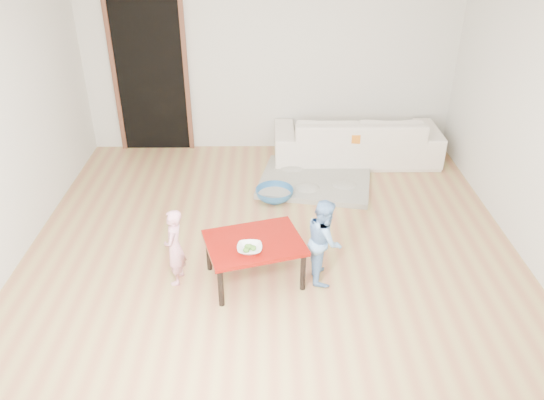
{
  "coord_description": "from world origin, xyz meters",
  "views": [
    {
      "loc": [
        -0.05,
        -4.53,
        3.14
      ],
      "look_at": [
        0.0,
        -0.2,
        0.65
      ],
      "focal_mm": 35.0,
      "sensor_mm": 36.0,
      "label": 1
    }
  ],
  "objects_px": {
    "red_table": "(255,260)",
    "child_blue": "(324,240)",
    "child_pink": "(174,247)",
    "bowl": "(250,249)",
    "basin": "(274,194)",
    "sofa": "(356,138)"
  },
  "relations": [
    {
      "from": "bowl",
      "to": "child_pink",
      "type": "bearing_deg",
      "value": 168.54
    },
    {
      "from": "sofa",
      "to": "basin",
      "type": "xyz_separation_m",
      "value": [
        -1.12,
        -1.11,
        -0.25
      ]
    },
    {
      "from": "child_pink",
      "to": "child_blue",
      "type": "bearing_deg",
      "value": 96.99
    },
    {
      "from": "red_table",
      "to": "basin",
      "type": "height_order",
      "value": "red_table"
    },
    {
      "from": "bowl",
      "to": "basin",
      "type": "bearing_deg",
      "value": 81.67
    },
    {
      "from": "sofa",
      "to": "red_table",
      "type": "height_order",
      "value": "sofa"
    },
    {
      "from": "red_table",
      "to": "bowl",
      "type": "distance_m",
      "value": 0.29
    },
    {
      "from": "red_table",
      "to": "child_blue",
      "type": "xyz_separation_m",
      "value": [
        0.64,
        0.03,
        0.2
      ]
    },
    {
      "from": "child_pink",
      "to": "red_table",
      "type": "bearing_deg",
      "value": 96.45
    },
    {
      "from": "child_pink",
      "to": "basin",
      "type": "relative_size",
      "value": 1.68
    },
    {
      "from": "red_table",
      "to": "basin",
      "type": "bearing_deg",
      "value": 82.17
    },
    {
      "from": "child_blue",
      "to": "bowl",
      "type": "bearing_deg",
      "value": 104.73
    },
    {
      "from": "child_pink",
      "to": "child_blue",
      "type": "distance_m",
      "value": 1.36
    },
    {
      "from": "red_table",
      "to": "child_pink",
      "type": "xyz_separation_m",
      "value": [
        -0.72,
        -0.02,
        0.16
      ]
    },
    {
      "from": "red_table",
      "to": "basin",
      "type": "relative_size",
      "value": 1.91
    },
    {
      "from": "bowl",
      "to": "child_blue",
      "type": "height_order",
      "value": "child_blue"
    },
    {
      "from": "bowl",
      "to": "basin",
      "type": "height_order",
      "value": "bowl"
    },
    {
      "from": "child_pink",
      "to": "child_blue",
      "type": "relative_size",
      "value": 0.91
    },
    {
      "from": "child_blue",
      "to": "sofa",
      "type": "bearing_deg",
      "value": -15.65
    },
    {
      "from": "red_table",
      "to": "sofa",
      "type": "bearing_deg",
      "value": 63.09
    },
    {
      "from": "red_table",
      "to": "bowl",
      "type": "relative_size",
      "value": 3.87
    },
    {
      "from": "basin",
      "to": "bowl",
      "type": "bearing_deg",
      "value": -98.33
    }
  ]
}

